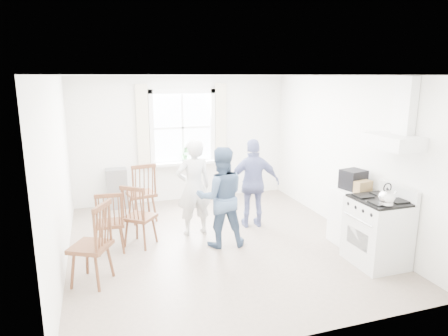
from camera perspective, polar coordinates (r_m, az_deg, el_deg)
room_shell at (r=6.05m, az=-0.87°, el=0.67°), size 4.62×5.12×2.64m
window_assembly at (r=8.36m, az=-5.88°, el=5.15°), size 1.88×0.24×1.70m
range_hood at (r=5.79m, az=23.45°, el=5.07°), size 0.45×0.76×0.94m
shelf_unit at (r=8.28m, az=-15.04°, el=-2.82°), size 0.40×0.30×0.80m
gas_stove at (r=6.03m, az=21.07°, el=-8.39°), size 0.68×0.76×1.12m
kettle at (r=5.60m, az=22.20°, el=-3.97°), size 0.22×0.22×0.31m
low_cabinet at (r=6.59m, az=17.71°, el=-6.61°), size 0.50×0.55×0.90m
stereo_stack at (r=6.42m, az=17.97°, el=-1.56°), size 0.39×0.36×0.30m
cardboard_box at (r=6.30m, az=19.04°, el=-2.48°), size 0.30×0.24×0.17m
windsor_chair_a at (r=7.26m, az=-11.48°, el=-2.62°), size 0.55×0.54×1.10m
windsor_chair_b at (r=6.13m, az=-16.02°, el=-6.65°), size 0.43×0.42×0.96m
windsor_chair_c at (r=5.28m, az=-17.55°, el=-9.10°), size 0.61×0.61×1.08m
person_left at (r=6.59m, az=-4.35°, el=-2.77°), size 0.64×0.64×1.61m
person_mid at (r=6.13m, az=-0.46°, el=-4.18°), size 0.85×0.85×1.56m
person_right at (r=6.94m, az=4.26°, el=-2.22°), size 1.05×1.05×1.55m
potted_plant at (r=8.35m, az=-5.50°, el=1.99°), size 0.22×0.22×0.31m
windsor_chair_d at (r=6.23m, az=-12.53°, el=-5.85°), size 0.59×0.58×1.00m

